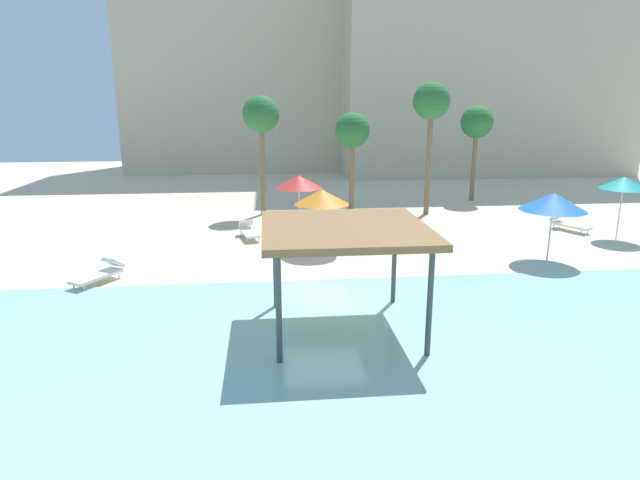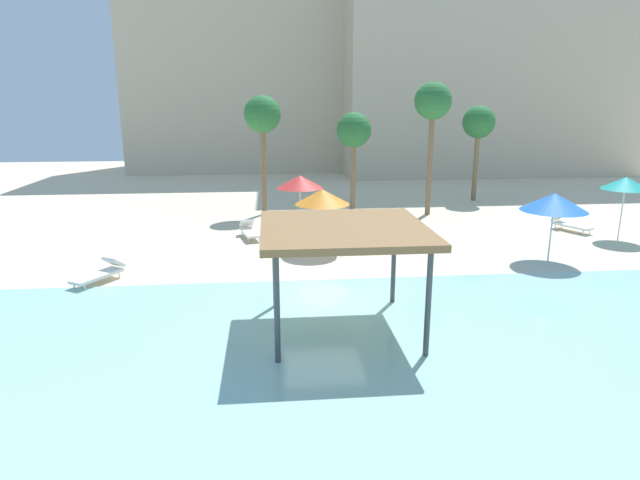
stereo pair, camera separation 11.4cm
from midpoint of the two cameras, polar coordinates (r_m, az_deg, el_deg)
The scene contains 16 objects.
ground_plane at distance 16.82m, azimuth 0.25°, elevation -6.02°, with size 80.00×80.00×0.00m, color beige.
lagoon_water at distance 12.09m, azimuth 2.99°, elevation -14.69°, with size 44.00×13.50×0.04m, color #99D1C6.
shade_pavilion at distance 13.68m, azimuth 2.41°, elevation 0.80°, with size 4.21×4.21×2.84m.
beach_umbrella_red_0 at distance 24.42m, azimuth -2.39°, elevation 6.20°, with size 2.12×2.12×2.65m.
beach_umbrella_teal_1 at distance 26.61m, azimuth 29.49°, elevation 5.30°, with size 1.97×1.97×2.76m.
beach_umbrella_blue_2 at distance 21.68m, azimuth 23.43°, elevation 3.76°, with size 2.42×2.42×2.63m.
beach_umbrella_orange_3 at distance 21.34m, azimuth 0.04°, elevation 4.61°, with size 2.18×2.18×2.52m.
lounge_chair_0 at distance 24.03m, azimuth -7.73°, elevation 1.03°, with size 1.02×1.98×0.74m.
lounge_chair_1 at distance 27.71m, azimuth 24.73°, elevation 1.62°, with size 1.34×1.97×0.74m.
lounge_chair_3 at distance 19.43m, azimuth -22.47°, elevation -3.27°, with size 1.52×1.92×0.74m.
palm_tree_0 at distance 29.95m, azimuth 3.36°, elevation 11.41°, with size 1.90×1.90×5.31m.
palm_tree_1 at distance 33.64m, azimuth 16.23°, elevation 11.76°, with size 1.90×1.90×5.64m.
palm_tree_2 at distance 28.79m, azimuth 11.65°, elevation 13.93°, with size 1.90×1.90×6.86m.
palm_tree_3 at distance 28.40m, azimuth -6.40°, elevation 12.87°, with size 1.90×1.90×6.19m.
hotel_block_0 at distance 49.37m, azimuth -7.93°, elevation 18.21°, with size 20.10×9.23×18.21m, color beige.
hotel_block_1 at distance 48.47m, azimuth 17.01°, elevation 19.93°, with size 23.42×9.44×21.80m, color beige.
Camera 1 is at (-1.74, -15.64, 5.94)m, focal length 30.09 mm.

